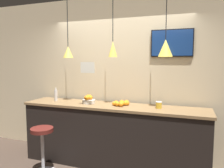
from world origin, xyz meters
TOP-DOWN VIEW (x-y plane):
  - back_wall at (0.00, 1.10)m, footprint 8.00×0.06m
  - service_counter at (0.00, 0.68)m, footprint 3.08×0.62m
  - bar_stool at (-0.90, 0.03)m, footprint 0.42×0.42m
  - fruit_bowl at (-0.44, 0.70)m, footprint 0.23×0.23m
  - orange_pile at (0.16, 0.69)m, footprint 0.26×0.24m
  - juice_bottle at (-1.10, 0.70)m, footprint 0.06×0.06m
  - spread_jar at (0.76, 0.70)m, footprint 0.09×0.09m
  - pendant_lamp_left at (-0.84, 0.72)m, footprint 0.18×0.18m
  - pendant_lamp_middle at (0.00, 0.72)m, footprint 0.15×0.15m
  - pendant_lamp_right at (0.84, 0.72)m, footprint 0.22×0.22m
  - mounted_tv at (0.90, 1.04)m, footprint 0.67×0.04m
  - hanging_menu_board at (-0.33, 0.45)m, footprint 0.24×0.01m

SIDE VIEW (x-z plane):
  - bar_stool at x=-0.90m, z-range 0.10..0.84m
  - service_counter at x=0.00m, z-range 0.00..1.03m
  - orange_pile at x=0.16m, z-range 1.03..1.11m
  - spread_jar at x=0.76m, z-range 1.03..1.13m
  - fruit_bowl at x=-0.44m, z-range 1.02..1.16m
  - juice_bottle at x=-1.10m, z-range 1.01..1.26m
  - back_wall at x=0.00m, z-range 0.00..2.90m
  - hanging_menu_board at x=-0.33m, z-range 1.57..1.74m
  - pendant_lamp_left at x=-0.84m, z-range 1.42..2.41m
  - pendant_lamp_right at x=0.84m, z-range 1.46..2.44m
  - pendant_lamp_middle at x=0.00m, z-range 1.46..2.44m
  - mounted_tv at x=0.90m, z-range 1.82..2.26m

